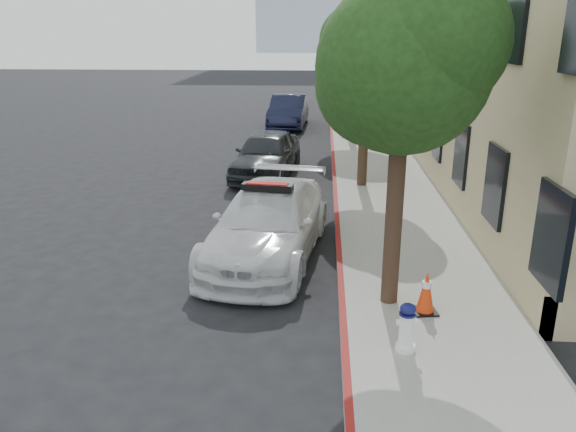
% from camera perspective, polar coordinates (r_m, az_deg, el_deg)
% --- Properties ---
extents(ground, '(120.00, 120.00, 0.00)m').
position_cam_1_polar(ground, '(12.34, -4.40, -4.56)').
color(ground, black).
rests_on(ground, ground).
extents(sidewalk, '(3.20, 50.00, 0.15)m').
position_cam_1_polar(sidewalk, '(21.85, 8.67, 5.71)').
color(sidewalk, gray).
rests_on(sidewalk, ground).
extents(curb_strip, '(0.12, 50.00, 0.15)m').
position_cam_1_polar(curb_strip, '(21.77, 4.61, 5.81)').
color(curb_strip, maroon).
rests_on(curb_strip, ground).
extents(building, '(8.00, 36.00, 10.00)m').
position_cam_1_polar(building, '(27.31, 20.66, 17.73)').
color(building, '#C7B67F').
rests_on(building, ground).
extents(tree_near, '(2.92, 2.82, 5.62)m').
position_cam_1_polar(tree_near, '(9.34, 11.84, 14.76)').
color(tree_near, black).
rests_on(tree_near, sidewalk).
extents(tree_mid, '(2.77, 2.64, 5.43)m').
position_cam_1_polar(tree_mid, '(17.29, 8.15, 16.10)').
color(tree_mid, black).
rests_on(tree_mid, sidewalk).
extents(tree_far, '(3.10, 3.00, 5.81)m').
position_cam_1_polar(tree_far, '(25.27, 6.81, 17.35)').
color(tree_far, black).
rests_on(tree_far, sidewalk).
extents(police_car, '(2.86, 5.55, 1.69)m').
position_cam_1_polar(police_car, '(12.30, -2.05, -0.74)').
color(police_car, silver).
rests_on(police_car, ground).
extents(parked_car_mid, '(2.38, 4.79, 1.57)m').
position_cam_1_polar(parked_car_mid, '(19.21, -2.20, 6.32)').
color(parked_car_mid, '#202328').
rests_on(parked_car_mid, ground).
extents(parked_car_far, '(1.93, 4.99, 1.62)m').
position_cam_1_polar(parked_car_far, '(29.32, 0.06, 10.60)').
color(parked_car_far, black).
rests_on(parked_car_far, ground).
extents(fire_hydrant, '(0.33, 0.30, 0.78)m').
position_cam_1_polar(fire_hydrant, '(8.82, 11.96, -11.04)').
color(fire_hydrant, white).
rests_on(fire_hydrant, sidewalk).
extents(traffic_cone, '(0.46, 0.46, 0.77)m').
position_cam_1_polar(traffic_cone, '(9.99, 13.86, -7.51)').
color(traffic_cone, black).
rests_on(traffic_cone, sidewalk).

